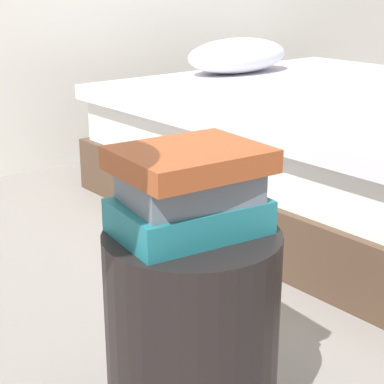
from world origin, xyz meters
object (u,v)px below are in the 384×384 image
Objects in this scene: book_teal at (187,217)px; book_rust at (190,159)px; book_slate at (189,186)px; bed at (374,153)px; side_table at (192,340)px.

book_rust reaches higher than book_teal.
book_teal is 0.06m from book_slate.
bed reaches higher than side_table.
bed reaches higher than book_rust.
book_slate reaches higher than side_table.
book_teal is at bearing 163.99° from book_slate.
book_teal is 1.04× the size of book_rust.
book_teal is 0.11m from book_rust.
book_slate is at bearing -18.74° from book_teal.
book_rust reaches higher than side_table.
book_slate is at bearing 91.05° from side_table.
book_slate is at bearing -157.77° from bed.
side_table is at bearing -87.97° from book_rust.
side_table is at bearing -64.77° from book_teal.
book_slate is (-0.00, 0.01, 0.31)m from side_table.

